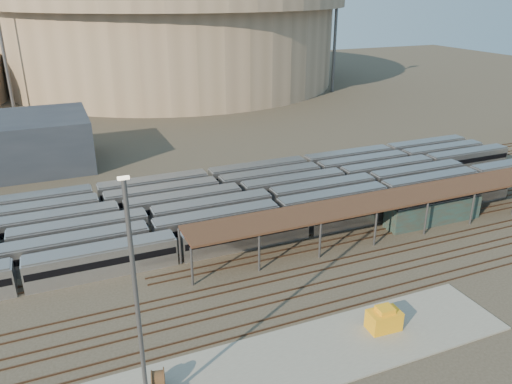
{
  "coord_description": "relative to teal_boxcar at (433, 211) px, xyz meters",
  "views": [
    {
      "loc": [
        -20.71,
        -48.32,
        32.6
      ],
      "look_at": [
        4.65,
        12.0,
        5.93
      ],
      "focal_mm": 35.0,
      "sensor_mm": 36.0,
      "label": 1
    }
  ],
  "objects": [
    {
      "name": "ground",
      "position": [
        -30.01,
        -4.0,
        -1.82
      ],
      "size": [
        420.0,
        420.0,
        0.0
      ],
      "primitive_type": "plane",
      "color": "#383026",
      "rests_on": "ground"
    },
    {
      "name": "apron",
      "position": [
        -35.01,
        -19.0,
        -1.72
      ],
      "size": [
        50.0,
        9.0,
        0.2
      ],
      "primitive_type": "cube",
      "color": "gray",
      "rests_on": "ground"
    },
    {
      "name": "subway_trains",
      "position": [
        -29.65,
        14.5,
        -0.02
      ],
      "size": [
        130.1,
        23.9,
        3.6
      ],
      "color": "silver",
      "rests_on": "ground"
    },
    {
      "name": "inspection_shed",
      "position": [
        -8.01,
        0.0,
        3.17
      ],
      "size": [
        60.3,
        6.0,
        5.3
      ],
      "color": "#4F4F53",
      "rests_on": "ground"
    },
    {
      "name": "empty_tracks",
      "position": [
        -30.01,
        -9.0,
        -1.73
      ],
      "size": [
        170.0,
        9.62,
        0.18
      ],
      "color": "#4C3323",
      "rests_on": "ground"
    },
    {
      "name": "stadium",
      "position": [
        -5.01,
        136.0,
        14.65
      ],
      "size": [
        124.0,
        124.0,
        32.5
      ],
      "color": "gray",
      "rests_on": "ground"
    },
    {
      "name": "floodlight_0",
      "position": [
        -60.01,
        106.0,
        18.83
      ],
      "size": [
        4.0,
        1.0,
        38.4
      ],
      "color": "#4F4F53",
      "rests_on": "ground"
    },
    {
      "name": "floodlight_2",
      "position": [
        39.99,
        96.0,
        18.83
      ],
      "size": [
        4.0,
        1.0,
        38.4
      ],
      "color": "#4F4F53",
      "rests_on": "ground"
    },
    {
      "name": "floodlight_3",
      "position": [
        -40.01,
        156.0,
        18.83
      ],
      "size": [
        4.0,
        1.0,
        38.4
      ],
      "color": "#4F4F53",
      "rests_on": "ground"
    },
    {
      "name": "teal_boxcar",
      "position": [
        0.0,
        0.0,
        0.0
      ],
      "size": [
        15.61,
        3.15,
        3.64
      ],
      "primitive_type": "cube",
      "rotation": [
        0.0,
        0.0,
        -0.01
      ],
      "color": "#1B4444",
      "rests_on": "ground"
    },
    {
      "name": "cable_reel_east",
      "position": [
        -45.43,
        -17.78,
        -0.66
      ],
      "size": [
        1.44,
        2.1,
        1.92
      ],
      "primitive_type": "cylinder",
      "rotation": [
        0.0,
        1.57,
        -0.21
      ],
      "color": "brown",
      "rests_on": "apron"
    },
    {
      "name": "yard_light_pole",
      "position": [
        -46.81,
        -20.12,
        8.86
      ],
      "size": [
        0.8,
        0.36,
        20.8
      ],
      "color": "#4F4F53",
      "rests_on": "apron"
    },
    {
      "name": "yellow_equipment",
      "position": [
        -22.3,
        -18.46,
        -0.58
      ],
      "size": [
        3.42,
        2.25,
        2.07
      ],
      "primitive_type": "cube",
      "rotation": [
        0.0,
        0.0,
        -0.06
      ],
      "color": "orange",
      "rests_on": "apron"
    }
  ]
}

